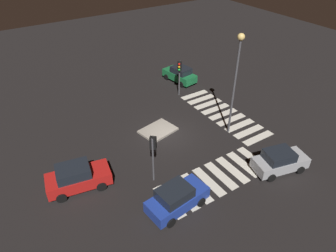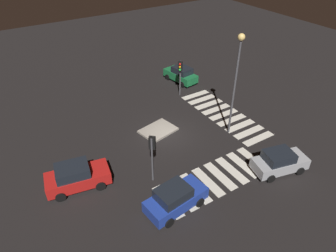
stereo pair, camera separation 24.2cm
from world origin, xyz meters
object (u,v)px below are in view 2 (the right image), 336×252
(traffic_island, at_px, (158,130))
(traffic_light_south, at_px, (152,148))
(street_lamp, at_px, (237,71))
(car_red, at_px, (77,176))
(traffic_light_north, at_px, (180,70))
(car_silver, at_px, (279,162))
(car_green, at_px, (181,74))
(car_blue, at_px, (175,198))

(traffic_island, xyz_separation_m, traffic_light_south, (-3.33, -4.94, 2.76))
(traffic_island, bearing_deg, street_lamp, -33.25)
(car_red, relative_size, traffic_light_south, 1.23)
(car_red, relative_size, street_lamp, 0.52)
(traffic_island, distance_m, car_red, 8.74)
(traffic_light_north, distance_m, street_lamp, 8.43)
(car_silver, relative_size, traffic_light_north, 1.13)
(traffic_light_north, relative_size, street_lamp, 0.43)
(traffic_island, height_order, car_green, car_green)
(traffic_island, relative_size, car_green, 0.79)
(car_green, bearing_deg, car_red, 114.03)
(street_lamp, bearing_deg, traffic_light_south, -170.16)
(car_blue, distance_m, street_lamp, 11.09)
(car_green, height_order, car_blue, car_blue)
(traffic_island, relative_size, traffic_light_north, 0.88)
(street_lamp, bearing_deg, car_green, 79.04)
(traffic_light_north, distance_m, traffic_light_south, 12.75)
(car_blue, height_order, traffic_light_north, traffic_light_north)
(car_silver, distance_m, street_lamp, 7.67)
(car_silver, distance_m, car_blue, 8.59)
(car_red, bearing_deg, traffic_light_north, 38.26)
(car_silver, relative_size, traffic_light_south, 1.16)
(car_silver, bearing_deg, car_blue, -173.89)
(traffic_island, relative_size, car_silver, 0.78)
(car_green, bearing_deg, traffic_light_north, 135.16)
(car_red, distance_m, traffic_light_north, 15.48)
(traffic_light_south, bearing_deg, traffic_light_north, 0.99)
(traffic_light_north, height_order, street_lamp, street_lamp)
(traffic_island, distance_m, car_green, 10.27)
(car_green, height_order, traffic_light_south, traffic_light_south)
(car_red, bearing_deg, car_green, 42.83)
(car_silver, relative_size, car_blue, 1.00)
(car_blue, bearing_deg, traffic_island, 60.26)
(car_blue, distance_m, traffic_light_south, 3.70)
(car_silver, xyz_separation_m, traffic_light_south, (-8.37, 4.29, 1.97))
(car_silver, height_order, street_lamp, street_lamp)
(car_silver, bearing_deg, traffic_island, 132.38)
(car_red, distance_m, car_green, 18.46)
(car_green, height_order, traffic_light_north, traffic_light_north)
(car_red, bearing_deg, street_lamp, 7.40)
(car_silver, xyz_separation_m, street_lamp, (0.22, 5.78, 5.04))
(traffic_island, bearing_deg, car_red, -161.35)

